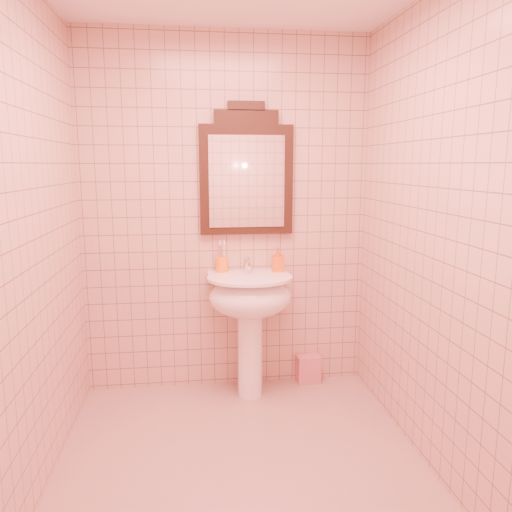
{
  "coord_description": "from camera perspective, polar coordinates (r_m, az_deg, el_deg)",
  "views": [
    {
      "loc": [
        -0.24,
        -2.4,
        1.61
      ],
      "look_at": [
        0.14,
        0.55,
        1.06
      ],
      "focal_mm": 35.0,
      "sensor_mm": 36.0,
      "label": 1
    }
  ],
  "objects": [
    {
      "name": "pedestal_sink",
      "position": [
        3.43,
        -0.68,
        -5.63
      ],
      "size": [
        0.58,
        0.58,
        0.86
      ],
      "color": "white",
      "rests_on": "floor"
    },
    {
      "name": "mirror",
      "position": [
        3.5,
        -1.1,
        9.35
      ],
      "size": [
        0.65,
        0.06,
        0.9
      ],
      "color": "black",
      "rests_on": "back_wall"
    },
    {
      "name": "soap_dispenser",
      "position": [
        3.52,
        2.51,
        -0.43
      ],
      "size": [
        0.08,
        0.08,
        0.17
      ],
      "primitive_type": "imported",
      "rotation": [
        0.0,
        0.0,
        -0.02
      ],
      "color": "#DC5E12",
      "rests_on": "pedestal_sink"
    },
    {
      "name": "back_wall",
      "position": [
        3.53,
        -3.43,
        4.55
      ],
      "size": [
        2.0,
        0.02,
        2.5
      ],
      "primitive_type": "cube",
      "color": "tan",
      "rests_on": "floor"
    },
    {
      "name": "toothbrush_cup",
      "position": [
        3.52,
        -3.93,
        -0.96
      ],
      "size": [
        0.09,
        0.09,
        0.2
      ],
      "rotation": [
        0.0,
        0.0,
        0.33
      ],
      "color": "orange",
      "rests_on": "pedestal_sink"
    },
    {
      "name": "floor",
      "position": [
        2.9,
        -1.52,
        -23.28
      ],
      "size": [
        2.2,
        2.2,
        0.0
      ],
      "primitive_type": "plane",
      "color": "tan",
      "rests_on": "ground"
    },
    {
      "name": "towel",
      "position": [
        3.85,
        5.97,
        -12.7
      ],
      "size": [
        0.17,
        0.12,
        0.2
      ],
      "primitive_type": "cube",
      "rotation": [
        0.0,
        0.0,
        0.06
      ],
      "color": "#C6747C",
      "rests_on": "floor"
    },
    {
      "name": "faucet",
      "position": [
        3.5,
        -0.95,
        -0.95
      ],
      "size": [
        0.04,
        0.16,
        0.11
      ],
      "color": "white",
      "rests_on": "pedestal_sink"
    }
  ]
}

